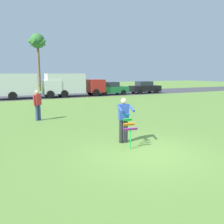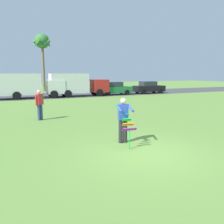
{
  "view_description": "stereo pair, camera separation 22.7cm",
  "coord_description": "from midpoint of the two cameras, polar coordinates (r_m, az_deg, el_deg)",
  "views": [
    {
      "loc": [
        -4.35,
        -6.21,
        2.65
      ],
      "look_at": [
        -0.13,
        2.36,
        1.05
      ],
      "focal_mm": 37.08,
      "sensor_mm": 36.0,
      "label": 1
    },
    {
      "loc": [
        -4.14,
        -6.31,
        2.65
      ],
      "look_at": [
        -0.13,
        2.36,
        1.05
      ],
      "focal_mm": 37.08,
      "sensor_mm": 36.0,
      "label": 2
    }
  ],
  "objects": [
    {
      "name": "ground_plane",
      "position": [
        8.02,
        8.87,
        -9.92
      ],
      "size": [
        120.0,
        120.0,
        0.0
      ],
      "primitive_type": "plane",
      "color": "olive"
    },
    {
      "name": "road_strip",
      "position": [
        28.8,
        -16.32,
        3.87
      ],
      "size": [
        120.0,
        8.0,
        0.01
      ],
      "primitive_type": "cube",
      "color": "#424247",
      "rests_on": "ground"
    },
    {
      "name": "person_kite_flyer",
      "position": [
        8.81,
        3.51,
        -1.64
      ],
      "size": [
        0.63,
        0.72,
        1.73
      ],
      "color": "#26262B",
      "rests_on": "ground"
    },
    {
      "name": "kite_held",
      "position": [
        8.26,
        4.78,
        -3.39
      ],
      "size": [
        0.53,
        0.69,
        1.19
      ],
      "color": "blue",
      "rests_on": "ground"
    },
    {
      "name": "parked_truck_white_box",
      "position": [
        26.1,
        -19.78,
        6.24
      ],
      "size": [
        6.74,
        2.21,
        2.62
      ],
      "color": "silver",
      "rests_on": "ground"
    },
    {
      "name": "parked_truck_red_cab",
      "position": [
        27.08,
        -8.62,
        6.79
      ],
      "size": [
        6.73,
        2.2,
        2.62
      ],
      "color": "#B2231E",
      "rests_on": "ground"
    },
    {
      "name": "parked_car_green",
      "position": [
        28.87,
        0.83,
        5.79
      ],
      "size": [
        4.22,
        1.86,
        1.6
      ],
      "color": "#1E7238",
      "rests_on": "ground"
    },
    {
      "name": "parked_car_black",
      "position": [
        31.39,
        9.23,
        5.97
      ],
      "size": [
        4.22,
        1.88,
        1.6
      ],
      "color": "black",
      "rests_on": "ground"
    },
    {
      "name": "palm_tree_right_near",
      "position": [
        36.63,
        -16.64,
        15.86
      ],
      "size": [
        2.58,
        2.71,
        8.34
      ],
      "color": "brown",
      "rests_on": "ground"
    },
    {
      "name": "person_walker_near",
      "position": [
        13.74,
        -16.97,
        1.92
      ],
      "size": [
        0.49,
        0.38,
        1.73
      ],
      "color": "#384772",
      "rests_on": "ground"
    }
  ]
}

